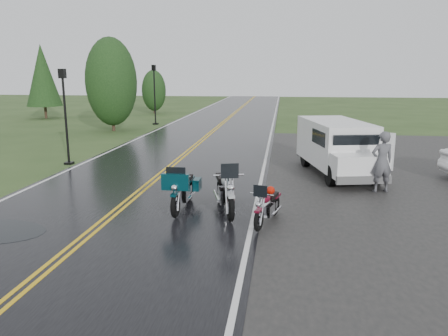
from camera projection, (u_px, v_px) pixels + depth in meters
The scene contains 12 objects.
ground at pixel (111, 217), 11.68m from camera, with size 120.00×120.00×0.00m, color #2D471E.
road at pixel (189, 151), 21.36m from camera, with size 8.00×100.00×0.04m, color black.
motorcycle_red at pixel (259, 211), 10.40m from camera, with size 0.68×1.87×1.11m, color #5D0A1D, non-canonical shape.
motorcycle_teal at pixel (175, 195), 11.35m from camera, with size 0.83×2.27×1.34m, color #052F37, non-canonical shape.
motorcycle_silver at pixel (230, 196), 11.03m from camera, with size 0.91×2.50×1.48m, color #A2A6AA, non-canonical shape.
van_white at pixel (332, 157), 14.61m from camera, with size 1.96×5.22×2.05m, color white, non-canonical shape.
person_at_van at pixel (382, 163), 13.88m from camera, with size 0.72×0.47×1.96m, color #525258.
lamp_post_near_left at pixel (66, 117), 18.01m from camera, with size 0.34×0.34×3.99m, color black, non-canonical shape.
lamp_post_far_left at pixel (155, 95), 31.96m from camera, with size 0.38×0.38×4.38m, color black, non-canonical shape.
tree_left_mid at pixel (112, 91), 28.34m from camera, with size 3.30×3.30×5.15m, color #1E3D19, non-canonical shape.
tree_left_far at pixel (154, 95), 40.76m from camera, with size 2.23×2.23×3.43m, color #1E3D19, non-canonical shape.
pine_left_far at pixel (43, 83), 36.08m from camera, with size 2.84×2.84×5.92m, color #1E3D19, non-canonical shape.
Camera 1 is at (4.50, -10.62, 3.80)m, focal length 35.00 mm.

